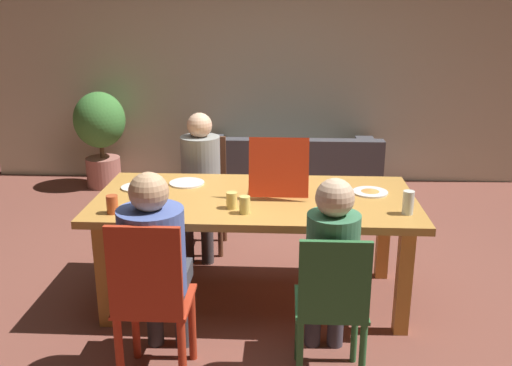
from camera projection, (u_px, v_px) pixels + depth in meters
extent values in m
plane|color=brown|center=(255.00, 298.00, 4.08)|extent=(20.00, 20.00, 0.00)
cube|color=beige|center=(269.00, 59.00, 6.50)|extent=(6.65, 0.12, 2.85)
cube|color=#BC843B|center=(255.00, 200.00, 3.85)|extent=(2.17, 1.04, 0.05)
cube|color=#C57D32|center=(104.00, 274.00, 3.64)|extent=(0.09, 0.09, 0.72)
cube|color=#C57D32|center=(404.00, 281.00, 3.55)|extent=(0.09, 0.09, 0.72)
cube|color=#C57D32|center=(135.00, 228.00, 4.39)|extent=(0.09, 0.09, 0.72)
cube|color=#C57D32|center=(383.00, 233.00, 4.29)|extent=(0.09, 0.09, 0.72)
cylinder|color=brown|center=(220.00, 231.00, 4.68)|extent=(0.04, 0.04, 0.46)
cylinder|color=brown|center=(179.00, 230.00, 4.70)|extent=(0.04, 0.04, 0.46)
cylinder|color=brown|center=(224.00, 216.00, 5.00)|extent=(0.04, 0.04, 0.46)
cylinder|color=brown|center=(186.00, 216.00, 5.02)|extent=(0.04, 0.04, 0.46)
cube|color=brown|center=(202.00, 196.00, 4.78)|extent=(0.40, 0.39, 0.02)
cube|color=brown|center=(204.00, 163.00, 4.88)|extent=(0.38, 0.03, 0.47)
cylinder|color=#3F3637|center=(207.00, 235.00, 4.57)|extent=(0.10, 0.10, 0.48)
cylinder|color=#3F3637|center=(187.00, 235.00, 4.57)|extent=(0.10, 0.10, 0.48)
cube|color=#3F3637|center=(199.00, 196.00, 4.61)|extent=(0.29, 0.31, 0.11)
cylinder|color=gray|center=(201.00, 164.00, 4.69)|extent=(0.33, 0.33, 0.46)
sphere|color=#DBAE8A|center=(199.00, 125.00, 4.59)|extent=(0.21, 0.21, 0.21)
cylinder|color=#2F6A38|center=(298.00, 325.00, 3.30)|extent=(0.04, 0.04, 0.46)
cylinder|color=#2F6A38|center=(355.00, 327.00, 3.29)|extent=(0.04, 0.04, 0.46)
cylinder|color=#2F6A38|center=(300.00, 360.00, 2.98)|extent=(0.04, 0.04, 0.46)
cylinder|color=#2F6A38|center=(362.00, 362.00, 2.97)|extent=(0.04, 0.04, 0.46)
cube|color=#2F6A38|center=(330.00, 304.00, 3.06)|extent=(0.38, 0.39, 0.02)
cube|color=#2F6A38|center=(335.00, 282.00, 2.82)|extent=(0.36, 0.03, 0.44)
cylinder|color=#413C48|center=(313.00, 310.00, 3.46)|extent=(0.10, 0.10, 0.48)
cylinder|color=#413C48|center=(336.00, 310.00, 3.45)|extent=(0.10, 0.10, 0.48)
cube|color=#413C48|center=(328.00, 279.00, 3.21)|extent=(0.25, 0.35, 0.11)
cylinder|color=#3E7A54|center=(332.00, 255.00, 2.98)|extent=(0.28, 0.28, 0.46)
sphere|color=#D7B28F|center=(335.00, 198.00, 2.88)|extent=(0.20, 0.20, 0.20)
cylinder|color=#B7321B|center=(135.00, 323.00, 3.33)|extent=(0.05, 0.05, 0.46)
cylinder|color=#B7321B|center=(192.00, 324.00, 3.31)|extent=(0.05, 0.05, 0.46)
cylinder|color=#B7321B|center=(120.00, 356.00, 3.02)|extent=(0.05, 0.05, 0.46)
cylinder|color=#B7321B|center=(182.00, 358.00, 3.00)|extent=(0.05, 0.05, 0.46)
cube|color=#B7321B|center=(155.00, 301.00, 3.09)|extent=(0.40, 0.39, 0.02)
cube|color=#B7321B|center=(144.00, 273.00, 2.84)|extent=(0.38, 0.03, 0.50)
cylinder|color=#3C3D43|center=(154.00, 309.00, 3.46)|extent=(0.10, 0.10, 0.48)
cylinder|color=#3C3D43|center=(183.00, 310.00, 3.45)|extent=(0.10, 0.10, 0.48)
cube|color=#3C3D43|center=(161.00, 278.00, 3.23)|extent=(0.32, 0.32, 0.11)
cylinder|color=#4C5EA2|center=(152.00, 251.00, 3.00)|extent=(0.35, 0.35, 0.48)
sphere|color=tan|center=(149.00, 192.00, 2.90)|extent=(0.21, 0.21, 0.21)
cube|color=red|center=(279.00, 187.00, 4.01)|extent=(0.40, 0.40, 0.03)
cylinder|color=gold|center=(279.00, 184.00, 4.01)|extent=(0.35, 0.35, 0.01)
cube|color=red|center=(279.00, 168.00, 3.72)|extent=(0.40, 0.09, 0.39)
cylinder|color=white|center=(137.00, 187.00, 4.03)|extent=(0.22, 0.22, 0.01)
cylinder|color=white|center=(187.00, 183.00, 4.12)|extent=(0.25, 0.25, 0.01)
cylinder|color=white|center=(370.00, 192.00, 3.92)|extent=(0.24, 0.24, 0.01)
cone|color=#D5863E|center=(370.00, 190.00, 3.92)|extent=(0.13, 0.13, 0.02)
cylinder|color=#E3CC68|center=(245.00, 205.00, 3.52)|extent=(0.07, 0.07, 0.11)
cylinder|color=silver|center=(408.00, 203.00, 3.51)|extent=(0.07, 0.07, 0.15)
cylinder|color=#BE4E27|center=(112.00, 204.00, 3.52)|extent=(0.07, 0.07, 0.12)
cylinder|color=#E6C864|center=(232.00, 200.00, 3.61)|extent=(0.07, 0.07, 0.11)
cube|color=#434248|center=(289.00, 176.00, 6.29)|extent=(1.93, 0.90, 0.39)
cube|color=#434248|center=(289.00, 154.00, 5.83)|extent=(1.93, 0.16, 0.31)
cube|color=#434248|center=(211.00, 150.00, 6.25)|extent=(0.20, 0.86, 0.18)
cube|color=#434248|center=(368.00, 153.00, 6.16)|extent=(0.20, 0.86, 0.18)
cylinder|color=#AC675B|center=(104.00, 172.00, 6.55)|extent=(0.39, 0.39, 0.34)
cylinder|color=brown|center=(102.00, 149.00, 6.46)|extent=(0.05, 0.05, 0.21)
ellipsoid|color=#418138|center=(99.00, 120.00, 6.36)|extent=(0.57, 0.57, 0.63)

